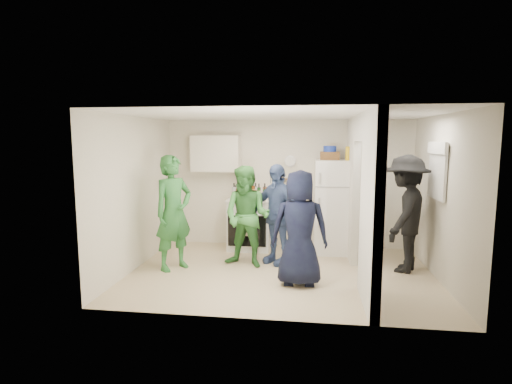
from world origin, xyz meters
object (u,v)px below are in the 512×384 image
at_px(fridge, 334,207).
at_px(person_green_center, 247,217).
at_px(yellow_cup_stack_top, 348,153).
at_px(blue_bowl, 330,149).
at_px(person_nook, 405,214).
at_px(person_navy, 300,228).
at_px(person_green_left, 174,213).
at_px(person_denim, 277,214).
at_px(stove, 250,224).
at_px(wicker_basket, 330,156).

relative_size(fridge, person_green_center, 1.03).
bearing_deg(yellow_cup_stack_top, fridge, 155.56).
bearing_deg(blue_bowl, person_nook, -40.72).
relative_size(person_navy, person_nook, 0.90).
distance_m(person_green_left, person_denim, 1.73).
relative_size(blue_bowl, person_denim, 0.14).
height_order(stove, fridge, fridge).
distance_m(stove, fridge, 1.65).
distance_m(wicker_basket, yellow_cup_stack_top, 0.36).
bearing_deg(person_navy, person_green_left, -14.54).
bearing_deg(yellow_cup_stack_top, wicker_basket, 154.89).
bearing_deg(wicker_basket, person_green_left, -151.22).
xyz_separation_m(stove, person_nook, (2.68, -0.99, 0.45)).
distance_m(fridge, person_denim, 1.31).
bearing_deg(stove, person_denim, -55.05).
bearing_deg(person_green_center, yellow_cup_stack_top, 43.88).
distance_m(yellow_cup_stack_top, person_denim, 1.75).
bearing_deg(person_green_center, fridge, 50.00).
bearing_deg(person_navy, fridge, -110.28).
relative_size(stove, person_green_center, 0.58).
xyz_separation_m(stove, person_navy, (1.01, -1.84, 0.36)).
bearing_deg(stove, person_navy, -61.23).
height_order(stove, wicker_basket, wicker_basket).
relative_size(person_green_center, person_denim, 0.99).
bearing_deg(fridge, wicker_basket, 153.43).
xyz_separation_m(wicker_basket, person_navy, (-0.50, -1.86, -0.97)).
relative_size(person_green_left, person_navy, 1.11).
distance_m(blue_bowl, person_green_left, 3.09).
relative_size(fridge, wicker_basket, 4.99).
relative_size(yellow_cup_stack_top, person_nook, 0.13).
height_order(wicker_basket, person_green_left, wicker_basket).
relative_size(person_green_center, person_nook, 0.90).
height_order(fridge, person_navy, fridge).
bearing_deg(person_denim, blue_bowl, 78.74).
relative_size(fridge, yellow_cup_stack_top, 6.99).
bearing_deg(wicker_basket, yellow_cup_stack_top, -25.11).
distance_m(person_denim, person_nook, 2.09).
bearing_deg(person_denim, person_navy, -32.06).
height_order(yellow_cup_stack_top, person_nook, yellow_cup_stack_top).
distance_m(wicker_basket, person_green_left, 3.05).
bearing_deg(fridge, blue_bowl, 153.43).
height_order(fridge, yellow_cup_stack_top, yellow_cup_stack_top).
bearing_deg(person_denim, fridge, 74.12).
bearing_deg(blue_bowl, yellow_cup_stack_top, -25.11).
bearing_deg(blue_bowl, person_navy, -104.99).
bearing_deg(person_green_left, fridge, -26.76).
xyz_separation_m(stove, person_denim, (0.59, -0.85, 0.37)).
relative_size(stove, fridge, 0.57).
height_order(person_green_left, person_denim, person_green_left).
distance_m(person_green_left, person_green_center, 1.21).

